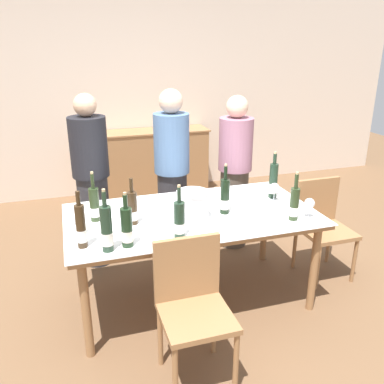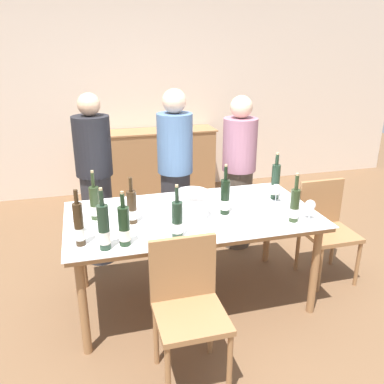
% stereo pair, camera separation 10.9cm
% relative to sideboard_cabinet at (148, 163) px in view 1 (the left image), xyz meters
% --- Properties ---
extents(ground_plane, '(12.00, 12.00, 0.00)m').
position_rel_sideboard_cabinet_xyz_m(ground_plane, '(-0.17, -2.53, -0.45)').
color(ground_plane, brown).
extents(back_wall, '(8.00, 0.10, 2.80)m').
position_rel_sideboard_cabinet_xyz_m(back_wall, '(-0.17, 0.29, 0.95)').
color(back_wall, beige).
rests_on(back_wall, ground_plane).
extents(sideboard_cabinet, '(1.64, 0.46, 0.89)m').
position_rel_sideboard_cabinet_xyz_m(sideboard_cabinet, '(0.00, 0.00, 0.00)').
color(sideboard_cabinet, '#996B42').
rests_on(sideboard_cabinet, ground_plane).
extents(dining_table, '(1.90, 1.02, 0.76)m').
position_rel_sideboard_cabinet_xyz_m(dining_table, '(-0.17, -2.53, 0.25)').
color(dining_table, '#996B42').
rests_on(dining_table, ground_plane).
extents(ice_bucket, '(0.24, 0.24, 0.21)m').
position_rel_sideboard_cabinet_xyz_m(ice_bucket, '(-0.19, -2.60, 0.43)').
color(ice_bucket, white).
rests_on(ice_bucket, dining_table).
extents(wine_bottle_0, '(0.07, 0.07, 0.40)m').
position_rel_sideboard_cabinet_xyz_m(wine_bottle_0, '(0.59, -2.40, 0.46)').
color(wine_bottle_0, '#1E3323').
rests_on(wine_bottle_0, dining_table).
extents(wine_bottle_1, '(0.07, 0.07, 0.35)m').
position_rel_sideboard_cabinet_xyz_m(wine_bottle_1, '(-0.63, -2.57, 0.43)').
color(wine_bottle_1, '#332314').
rests_on(wine_bottle_1, dining_table).
extents(wine_bottle_2, '(0.08, 0.08, 0.37)m').
position_rel_sideboard_cabinet_xyz_m(wine_bottle_2, '(-0.72, -2.90, 0.44)').
color(wine_bottle_2, black).
rests_on(wine_bottle_2, dining_table).
extents(wine_bottle_3, '(0.06, 0.06, 0.38)m').
position_rel_sideboard_cabinet_xyz_m(wine_bottle_3, '(-1.00, -2.83, 0.46)').
color(wine_bottle_3, '#332314').
rests_on(wine_bottle_3, dining_table).
extents(wine_bottle_4, '(0.08, 0.08, 0.37)m').
position_rel_sideboard_cabinet_xyz_m(wine_bottle_4, '(-0.37, -2.88, 0.44)').
color(wine_bottle_4, '#1E3323').
rests_on(wine_bottle_4, dining_table).
extents(wine_bottle_5, '(0.07, 0.07, 0.39)m').
position_rel_sideboard_cabinet_xyz_m(wine_bottle_5, '(0.07, -2.59, 0.45)').
color(wine_bottle_5, black).
rests_on(wine_bottle_5, dining_table).
extents(wine_bottle_6, '(0.07, 0.07, 0.38)m').
position_rel_sideboard_cabinet_xyz_m(wine_bottle_6, '(-0.89, -2.43, 0.44)').
color(wine_bottle_6, '#28381E').
rests_on(wine_bottle_6, dining_table).
extents(wine_bottle_7, '(0.07, 0.07, 0.41)m').
position_rel_sideboard_cabinet_xyz_m(wine_bottle_7, '(-0.85, -2.93, 0.46)').
color(wine_bottle_7, '#1E3323').
rests_on(wine_bottle_7, dining_table).
extents(wine_bottle_8, '(0.07, 0.07, 0.37)m').
position_rel_sideboard_cabinet_xyz_m(wine_bottle_8, '(0.51, -2.86, 0.44)').
color(wine_bottle_8, '#28381E').
rests_on(wine_bottle_8, dining_table).
extents(wine_glass_0, '(0.08, 0.08, 0.14)m').
position_rel_sideboard_cabinet_xyz_m(wine_glass_0, '(-1.02, -2.63, 0.42)').
color(wine_glass_0, white).
rests_on(wine_glass_0, dining_table).
extents(wine_glass_1, '(0.08, 0.08, 0.15)m').
position_rel_sideboard_cabinet_xyz_m(wine_glass_1, '(0.64, -2.86, 0.43)').
color(wine_glass_1, white).
rests_on(wine_glass_1, dining_table).
extents(wine_glass_2, '(0.08, 0.08, 0.14)m').
position_rel_sideboard_cabinet_xyz_m(wine_glass_2, '(-0.14, -2.40, 0.41)').
color(wine_glass_2, white).
rests_on(wine_glass_2, dining_table).
extents(wine_glass_3, '(0.08, 0.08, 0.16)m').
position_rel_sideboard_cabinet_xyz_m(wine_glass_3, '(0.56, -2.48, 0.43)').
color(wine_glass_3, white).
rests_on(wine_glass_3, dining_table).
extents(chair_near_front, '(0.42, 0.42, 0.90)m').
position_rel_sideboard_cabinet_xyz_m(chair_near_front, '(-0.40, -3.27, 0.08)').
color(chair_near_front, '#996B42').
rests_on(chair_near_front, ground_plane).
extents(chair_right_end, '(0.42, 0.42, 0.86)m').
position_rel_sideboard_cabinet_xyz_m(chair_right_end, '(1.07, -2.45, 0.05)').
color(chair_right_end, '#996B42').
rests_on(chair_right_end, ground_plane).
extents(person_host, '(0.33, 0.33, 1.60)m').
position_rel_sideboard_cabinet_xyz_m(person_host, '(-0.85, -1.67, 0.35)').
color(person_host, '#2D2D33').
rests_on(person_host, ground_plane).
extents(person_guest_left, '(0.33, 0.33, 1.62)m').
position_rel_sideboard_cabinet_xyz_m(person_guest_left, '(-0.11, -1.72, 0.37)').
color(person_guest_left, '#2D2D33').
rests_on(person_guest_left, ground_plane).
extents(person_guest_right, '(0.33, 0.33, 1.54)m').
position_rel_sideboard_cabinet_xyz_m(person_guest_right, '(0.53, -1.72, 0.32)').
color(person_guest_right, '#51473D').
rests_on(person_guest_right, ground_plane).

